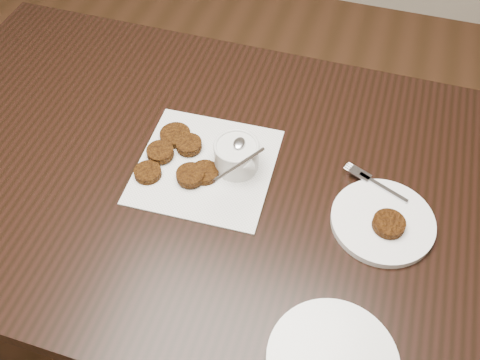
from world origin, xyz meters
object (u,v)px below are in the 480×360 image
(table, at_px, (203,263))
(sauce_ramekin, at_px, (236,145))
(plate_with_patty, at_px, (383,219))
(napkin, at_px, (206,166))

(table, distance_m, sauce_ramekin, 0.45)
(table, height_order, plate_with_patty, plate_with_patty)
(table, xyz_separation_m, plate_with_patty, (0.38, -0.02, 0.39))
(napkin, height_order, plate_with_patty, plate_with_patty)
(table, bearing_deg, plate_with_patty, -2.81)
(table, bearing_deg, napkin, 29.73)
(napkin, xyz_separation_m, plate_with_patty, (0.35, -0.03, 0.01))
(napkin, xyz_separation_m, sauce_ramekin, (0.06, 0.02, 0.06))
(napkin, relative_size, sauce_ramekin, 2.16)
(sauce_ramekin, distance_m, plate_with_patty, 0.30)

